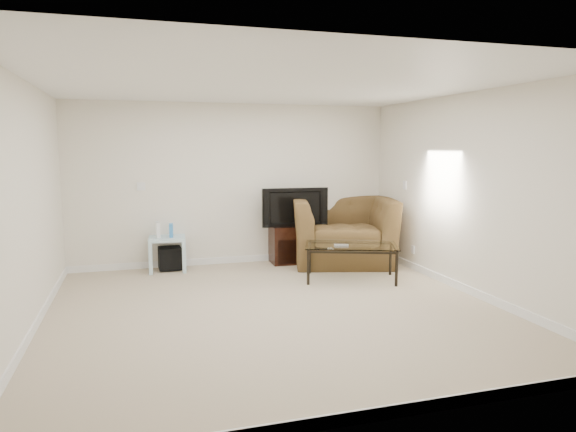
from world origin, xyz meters
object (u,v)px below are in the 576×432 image
object	(u,v)px
tv_stand	(293,244)
television	(293,207)
recliner	(343,219)
coffee_table	(351,262)
subwoofer	(170,258)
side_table	(168,254)

from	to	relation	value
tv_stand	television	size ratio (longest dim) A/B	0.73
recliner	coffee_table	world-z (taller)	recliner
television	subwoofer	xyz separation A→B (m)	(-1.92, 0.05, -0.72)
subwoofer	tv_stand	bearing A→B (deg)	-0.57
television	recliner	size ratio (longest dim) A/B	0.62
television	subwoofer	distance (m)	2.05
tv_stand	recliner	world-z (taller)	recliner
side_table	coffee_table	xyz separation A→B (m)	(2.41, -1.28, -0.01)
tv_stand	recliner	xyz separation A→B (m)	(0.76, -0.23, 0.39)
tv_stand	coffee_table	size ratio (longest dim) A/B	0.57
side_table	coffee_table	size ratio (longest dim) A/B	0.42
coffee_table	television	bearing A→B (deg)	109.90
recliner	side_table	bearing A→B (deg)	-169.51
subwoofer	recliner	size ratio (longest dim) A/B	0.21
side_table	subwoofer	xyz separation A→B (m)	(0.03, 0.02, -0.07)
television	side_table	size ratio (longest dim) A/B	1.85
tv_stand	coffee_table	world-z (taller)	tv_stand
coffee_table	tv_stand	bearing A→B (deg)	109.44
tv_stand	subwoofer	distance (m)	1.93
television	side_table	world-z (taller)	television
television	coffee_table	size ratio (longest dim) A/B	0.78
tv_stand	side_table	bearing A→B (deg)	-178.41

